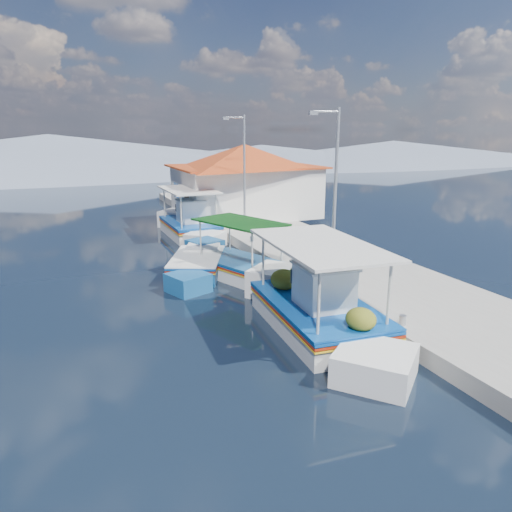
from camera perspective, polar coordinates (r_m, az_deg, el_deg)
name	(u,v)px	position (r m, az deg, el deg)	size (l,w,h in m)	color
ground	(236,324)	(14.73, -2.41, -8.10)	(160.00, 160.00, 0.00)	black
quay	(310,252)	(22.20, 6.50, 0.45)	(5.00, 44.00, 0.50)	gray
bollards	(276,252)	(20.52, 2.41, 0.49)	(0.20, 17.20, 0.30)	#A5A8AD
main_caique	(316,310)	(14.33, 7.20, -6.45)	(3.00, 8.85, 2.92)	white
caique_green_canopy	(240,267)	(19.19, -1.91, -1.37)	(3.57, 6.33, 2.54)	white
caique_blue_hull	(196,266)	(19.77, -7.18, -1.20)	(3.60, 5.89, 1.15)	#165089
caique_far	(189,226)	(26.88, -7.97, 3.57)	(2.51, 8.28, 2.90)	white
harbor_building	(245,179)	(29.93, -1.35, 9.19)	(10.49, 10.49, 4.40)	white
lamp_post_near	(333,184)	(17.46, 9.24, 8.46)	(1.21, 0.14, 6.00)	#A5A8AD
lamp_post_far	(243,167)	(25.51, -1.61, 10.62)	(1.21, 0.14, 6.00)	#A5A8AD
mountain_ridge	(140,157)	(69.73, -13.73, 11.44)	(171.40, 96.00, 5.50)	slate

